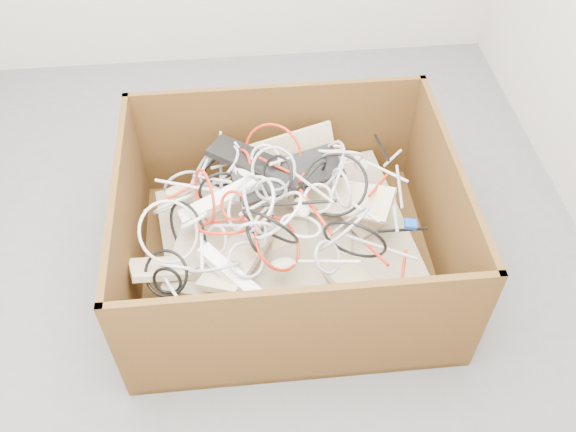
{
  "coord_description": "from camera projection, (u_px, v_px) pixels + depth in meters",
  "views": [
    {
      "loc": [
        0.05,
        -1.64,
        2.09
      ],
      "look_at": [
        0.21,
        -0.04,
        0.3
      ],
      "focal_mm": 38.82,
      "sensor_mm": 36.0,
      "label": 1
    }
  ],
  "objects": [
    {
      "name": "ground",
      "position": [
        239.0,
        259.0,
        2.64
      ],
      "size": [
        3.0,
        3.0,
        0.0
      ],
      "primitive_type": "plane",
      "color": "#545557",
      "rests_on": "ground"
    },
    {
      "name": "cardboard_box",
      "position": [
        284.0,
        246.0,
        2.5
      ],
      "size": [
        1.25,
        1.04,
        0.57
      ],
      "color": "#3C2A0F",
      "rests_on": "ground"
    },
    {
      "name": "power_strip_left",
      "position": [
        219.0,
        200.0,
        2.35
      ],
      "size": [
        0.32,
        0.16,
        0.13
      ],
      "primitive_type": "cube",
      "rotation": [
        0.14,
        -0.26,
        0.31
      ],
      "color": "white",
      "rests_on": "keyboard_pile"
    },
    {
      "name": "vga_plug",
      "position": [
        411.0,
        224.0,
        2.31
      ],
      "size": [
        0.05,
        0.05,
        0.03
      ],
      "primitive_type": "cube",
      "rotation": [
        0.09,
        0.14,
        -0.13
      ],
      "color": "#0C3EB7",
      "rests_on": "keyboard_pile"
    },
    {
      "name": "keyboard_pile",
      "position": [
        285.0,
        214.0,
        2.44
      ],
      "size": [
        1.05,
        0.9,
        0.35
      ],
      "color": "beige",
      "rests_on": "cardboard_box"
    },
    {
      "name": "cable_tangle",
      "position": [
        261.0,
        205.0,
        2.3
      ],
      "size": [
        1.08,
        0.89,
        0.46
      ],
      "color": "silver",
      "rests_on": "keyboard_pile"
    },
    {
      "name": "power_strip_right",
      "position": [
        229.0,
        272.0,
        2.16
      ],
      "size": [
        0.22,
        0.23,
        0.09
      ],
      "primitive_type": "cube",
      "rotation": [
        -0.1,
        0.17,
        -0.81
      ],
      "color": "white",
      "rests_on": "keyboard_pile"
    },
    {
      "name": "mice_scatter",
      "position": [
        273.0,
        198.0,
        2.37
      ],
      "size": [
        0.84,
        0.55,
        0.16
      ],
      "color": "beige",
      "rests_on": "keyboard_pile"
    }
  ]
}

